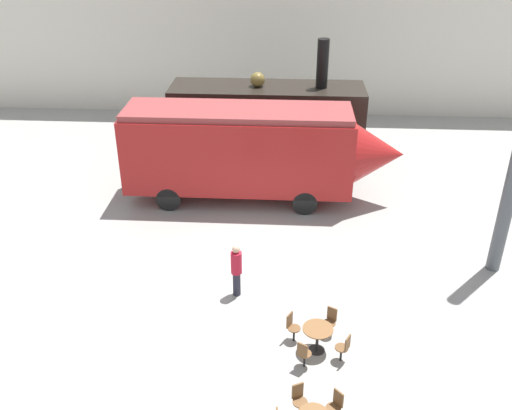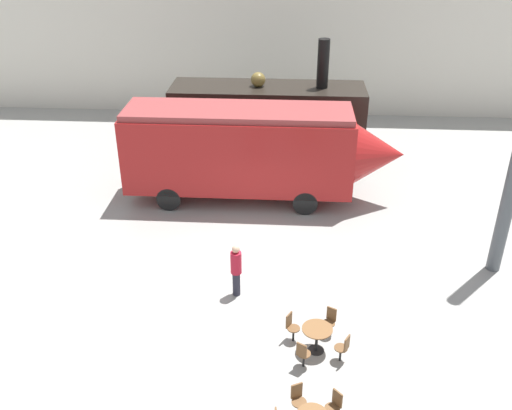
% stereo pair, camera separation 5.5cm
% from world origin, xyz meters
% --- Properties ---
extents(ground_plane, '(80.00, 80.00, 0.00)m').
position_xyz_m(ground_plane, '(0.00, 0.00, 0.00)').
color(ground_plane, gray).
extents(backdrop_wall, '(44.00, 0.15, 9.00)m').
position_xyz_m(backdrop_wall, '(0.00, 15.24, 4.50)').
color(backdrop_wall, beige).
rests_on(backdrop_wall, ground_plane).
extents(steam_locomotive, '(8.50, 2.49, 5.69)m').
position_xyz_m(steam_locomotive, '(0.15, 8.16, 2.25)').
color(steam_locomotive, black).
rests_on(steam_locomotive, ground_plane).
extents(streamlined_locomotive, '(10.85, 2.57, 3.81)m').
position_xyz_m(streamlined_locomotive, '(-0.08, 4.55, 2.18)').
color(streamlined_locomotive, maroon).
rests_on(streamlined_locomotive, ground_plane).
extents(cafe_table_mid, '(0.82, 0.82, 0.76)m').
position_xyz_m(cafe_table_mid, '(2.04, -4.25, 0.59)').
color(cafe_table_mid, black).
rests_on(cafe_table_mid, ground_plane).
extents(cafe_chair_3, '(0.40, 0.40, 0.87)m').
position_xyz_m(cafe_chair_3, '(2.38, -6.59, 0.51)').
color(cafe_chair_3, black).
rests_on(cafe_chair_3, ground_plane).
extents(cafe_chair_4, '(0.38, 0.40, 0.87)m').
position_xyz_m(cafe_chair_4, '(1.53, -6.43, 0.51)').
color(cafe_chair_4, black).
rests_on(cafe_chair_4, ground_plane).
extents(cafe_chair_5, '(0.39, 0.40, 0.87)m').
position_xyz_m(cafe_chair_5, '(2.42, -3.56, 0.51)').
color(cafe_chair_5, black).
rests_on(cafe_chair_5, ground_plane).
extents(cafe_chair_6, '(0.40, 0.39, 0.87)m').
position_xyz_m(cafe_chair_6, '(1.36, -3.87, 0.51)').
color(cafe_chair_6, black).
rests_on(cafe_chair_6, ground_plane).
extents(cafe_chair_7, '(0.39, 0.40, 0.87)m').
position_xyz_m(cafe_chair_7, '(1.66, -4.93, 0.51)').
color(cafe_chair_7, black).
rests_on(cafe_chair_7, ground_plane).
extents(cafe_chair_8, '(0.40, 0.39, 0.87)m').
position_xyz_m(cafe_chair_8, '(2.73, -4.63, 0.51)').
color(cafe_chair_8, black).
rests_on(cafe_chair_8, ground_plane).
extents(visitor_person, '(0.34, 0.34, 1.77)m').
position_xyz_m(visitor_person, '(-0.35, -1.90, 0.97)').
color(visitor_person, '#262633').
rests_on(visitor_person, ground_plane).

